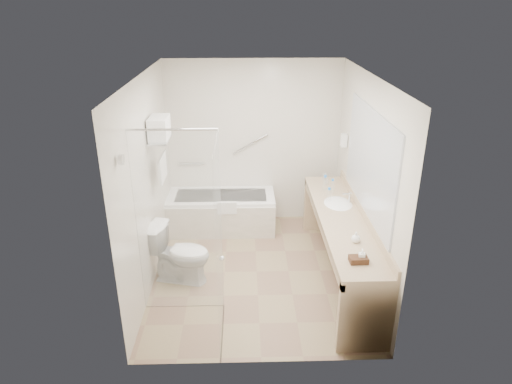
{
  "coord_description": "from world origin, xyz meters",
  "views": [
    {
      "loc": [
        -0.15,
        -5.05,
        3.29
      ],
      "look_at": [
        0.0,
        0.3,
        1.0
      ],
      "focal_mm": 32.0,
      "sensor_mm": 36.0,
      "label": 1
    }
  ],
  "objects_px": {
    "bathtub": "(222,212)",
    "water_bottle_left": "(329,196)",
    "amenity_basket": "(358,260)",
    "vanity_counter": "(341,233)",
    "toilet": "(180,254)"
  },
  "relations": [
    {
      "from": "vanity_counter",
      "to": "water_bottle_left",
      "type": "xyz_separation_m",
      "value": [
        -0.09,
        0.41,
        0.31
      ]
    },
    {
      "from": "vanity_counter",
      "to": "water_bottle_left",
      "type": "relative_size",
      "value": 12.63
    },
    {
      "from": "vanity_counter",
      "to": "toilet",
      "type": "bearing_deg",
      "value": 179.69
    },
    {
      "from": "bathtub",
      "to": "vanity_counter",
      "type": "relative_size",
      "value": 0.59
    },
    {
      "from": "bathtub",
      "to": "toilet",
      "type": "xyz_separation_m",
      "value": [
        -0.45,
        -1.38,
        0.09
      ]
    },
    {
      "from": "vanity_counter",
      "to": "amenity_basket",
      "type": "xyz_separation_m",
      "value": [
        -0.04,
        -1.01,
        0.24
      ]
    },
    {
      "from": "bathtub",
      "to": "water_bottle_left",
      "type": "relative_size",
      "value": 7.49
    },
    {
      "from": "amenity_basket",
      "to": "water_bottle_left",
      "type": "xyz_separation_m",
      "value": [
        -0.05,
        1.42,
        0.07
      ]
    },
    {
      "from": "bathtub",
      "to": "amenity_basket",
      "type": "distance_m",
      "value": 2.89
    },
    {
      "from": "amenity_basket",
      "to": "bathtub",
      "type": "bearing_deg",
      "value": 121.67
    },
    {
      "from": "toilet",
      "to": "bathtub",
      "type": "bearing_deg",
      "value": -4.57
    },
    {
      "from": "vanity_counter",
      "to": "toilet",
      "type": "xyz_separation_m",
      "value": [
        -1.97,
        0.01,
        -0.27
      ]
    },
    {
      "from": "amenity_basket",
      "to": "water_bottle_left",
      "type": "height_order",
      "value": "water_bottle_left"
    },
    {
      "from": "bathtub",
      "to": "water_bottle_left",
      "type": "xyz_separation_m",
      "value": [
        1.43,
        -0.98,
        0.67
      ]
    },
    {
      "from": "toilet",
      "to": "vanity_counter",
      "type": "bearing_deg",
      "value": -76.78
    }
  ]
}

